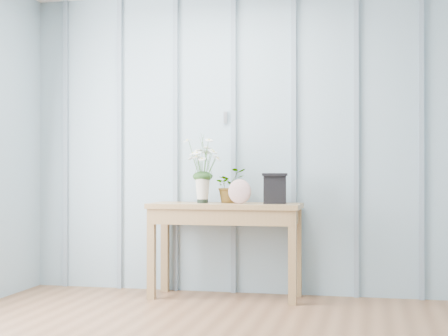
% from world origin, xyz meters
% --- Properties ---
extents(room_shell, '(4.00, 4.50, 2.50)m').
position_xyz_m(room_shell, '(-0.00, 0.92, 1.99)').
color(room_shell, '#92ACB9').
rests_on(room_shell, ground).
extents(sideboard, '(1.20, 0.45, 0.75)m').
position_xyz_m(sideboard, '(-0.27, 1.99, 0.64)').
color(sideboard, olive).
rests_on(sideboard, ground).
extents(daisy_vase, '(0.39, 0.30, 0.55)m').
position_xyz_m(daisy_vase, '(-0.45, 1.99, 1.09)').
color(daisy_vase, black).
rests_on(daisy_vase, sideboard).
extents(spider_plant, '(0.33, 0.33, 0.28)m').
position_xyz_m(spider_plant, '(-0.26, 2.11, 0.89)').
color(spider_plant, '#183815').
rests_on(spider_plant, sideboard).
extents(felt_disc_vessel, '(0.20, 0.09, 0.19)m').
position_xyz_m(felt_disc_vessel, '(-0.14, 1.92, 0.85)').
color(felt_disc_vessel, brown).
rests_on(felt_disc_vessel, sideboard).
extents(carved_box, '(0.21, 0.17, 0.24)m').
position_xyz_m(carved_box, '(0.13, 2.00, 0.87)').
color(carved_box, black).
rests_on(carved_box, sideboard).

